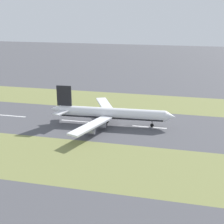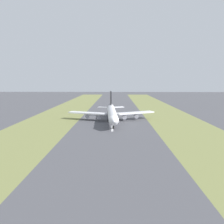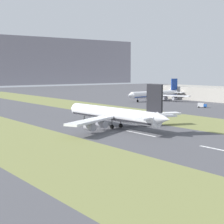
{
  "view_description": "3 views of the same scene",
  "coord_description": "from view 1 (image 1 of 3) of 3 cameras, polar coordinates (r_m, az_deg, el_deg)",
  "views": [
    {
      "loc": [
        152.87,
        29.86,
        58.44
      ],
      "look_at": [
        0.6,
        -5.59,
        7.0
      ],
      "focal_mm": 50.0,
      "sensor_mm": 36.0,
      "label": 1
    },
    {
      "loc": [
        -2.19,
        144.7,
        28.93
      ],
      "look_at": [
        0.6,
        -5.59,
        7.0
      ],
      "focal_mm": 35.0,
      "sensor_mm": 36.0,
      "label": 2
    },
    {
      "loc": [
        -99.71,
        -138.67,
        25.68
      ],
      "look_at": [
        0.6,
        -5.59,
        7.0
      ],
      "focal_mm": 60.0,
      "sensor_mm": 36.0,
      "label": 3
    }
  ],
  "objects": [
    {
      "name": "centreline_dash_mid",
      "position": [
        172.8,
        -6.43,
        -1.67
      ],
      "size": [
        1.2,
        18.0,
        0.01
      ],
      "primitive_type": "cube",
      "color": "silver",
      "rests_on": "ground"
    },
    {
      "name": "centreline_dash_near",
      "position": [
        189.46,
        -17.92,
        -0.67
      ],
      "size": [
        1.2,
        18.0,
        0.01
      ],
      "primitive_type": "cube",
      "color": "silver",
      "rests_on": "ground"
    },
    {
      "name": "ground_plane",
      "position": [
        166.36,
        1.93,
        -2.36
      ],
      "size": [
        800.0,
        800.0,
        0.0
      ],
      "primitive_type": "plane",
      "color": "#4C4C51"
    },
    {
      "name": "centreline_dash_far",
      "position": [
        164.39,
        6.86,
        -2.75
      ],
      "size": [
        1.2,
        18.0,
        0.01
      ],
      "primitive_type": "cube",
      "color": "silver",
      "rests_on": "ground"
    },
    {
      "name": "grass_median_west",
      "position": [
        208.47,
        4.35,
        1.88
      ],
      "size": [
        40.0,
        600.0,
        0.01
      ],
      "primitive_type": "cube",
      "color": "olive",
      "rests_on": "ground"
    },
    {
      "name": "grass_median_east",
      "position": [
        126.27,
        -2.13,
        -9.37
      ],
      "size": [
        40.0,
        600.0,
        0.01
      ],
      "primitive_type": "cube",
      "color": "olive",
      "rests_on": "ground"
    },
    {
      "name": "airplane_main_jet",
      "position": [
        165.22,
        -0.65,
        -0.29
      ],
      "size": [
        64.04,
        67.2,
        20.2
      ],
      "color": "white",
      "rests_on": "ground"
    }
  ]
}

